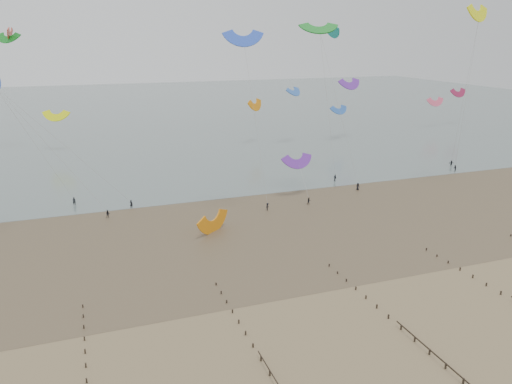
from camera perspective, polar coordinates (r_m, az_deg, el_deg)
ground at (r=67.35m, az=10.15°, el=-13.07°), size 500.00×500.00×0.00m
sea_and_shore at (r=94.46m, az=-2.37°, el=-3.66°), size 500.00×665.00×0.03m
kitesurfer_lead at (r=105.88m, az=-14.07°, el=-1.34°), size 0.77×0.73×1.76m
kitesurfers at (r=117.52m, az=8.71°, el=0.79°), size 98.55×17.96×1.74m
grounded_kite at (r=91.07m, az=-4.84°, el=-4.53°), size 9.35×9.08×4.05m
kites_airborne at (r=140.73m, az=-9.33°, el=11.64°), size 249.49×88.85×37.00m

